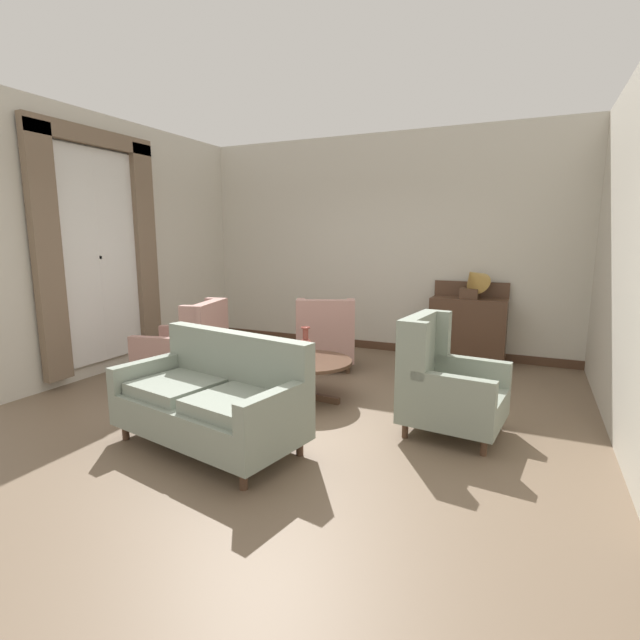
{
  "coord_description": "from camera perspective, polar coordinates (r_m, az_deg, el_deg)",
  "views": [
    {
      "loc": [
        2.13,
        -4.07,
        1.74
      ],
      "look_at": [
        0.07,
        0.52,
        0.85
      ],
      "focal_mm": 26.44,
      "sensor_mm": 36.0,
      "label": 1
    }
  ],
  "objects": [
    {
      "name": "wall_right",
      "position": [
        5.0,
        33.28,
        7.03
      ],
      "size": [
        0.08,
        4.09,
        3.24
      ],
      "primitive_type": "cube",
      "color": "beige",
      "rests_on": "ground"
    },
    {
      "name": "ground",
      "position": [
        4.91,
        -3.27,
        -10.74
      ],
      "size": [
        8.18,
        8.18,
        0.0
      ],
      "primitive_type": "plane",
      "color": "brown"
    },
    {
      "name": "porcelain_vase",
      "position": [
        5.07,
        -1.76,
        -3.25
      ],
      "size": [
        0.17,
        0.17,
        0.35
      ],
      "color": "brown",
      "rests_on": "coffee_table"
    },
    {
      "name": "armchair_near_sideboard",
      "position": [
        5.8,
        -15.65,
        -3.47
      ],
      "size": [
        1.05,
        0.94,
        1.0
      ],
      "rotation": [
        0.0,
        0.0,
        4.94
      ],
      "color": "tan",
      "rests_on": "ground"
    },
    {
      "name": "sideboard",
      "position": [
        6.85,
        17.44,
        -0.74
      ],
      "size": [
        1.01,
        0.41,
        1.12
      ],
      "color": "#4C3323",
      "rests_on": "ground"
    },
    {
      "name": "window_with_curtains",
      "position": [
        6.53,
        -25.08,
        8.27
      ],
      "size": [
        0.12,
        1.79,
        2.91
      ],
      "color": "silver"
    },
    {
      "name": "coffee_table",
      "position": [
        5.09,
        -1.26,
        -5.66
      ],
      "size": [
        0.92,
        0.92,
        0.44
      ],
      "color": "#4C3323",
      "rests_on": "ground"
    },
    {
      "name": "wall_left",
      "position": [
        7.06,
        -21.49,
        8.38
      ],
      "size": [
        0.08,
        4.09,
        3.24
      ],
      "primitive_type": "cube",
      "color": "beige",
      "rests_on": "ground"
    },
    {
      "name": "armchair_back_corner",
      "position": [
        6.27,
        0.71,
        -2.16
      ],
      "size": [
        0.99,
        1.03,
        0.96
      ],
      "rotation": [
        0.0,
        0.0,
        3.53
      ],
      "color": "tan",
      "rests_on": "ground"
    },
    {
      "name": "baseboard_back",
      "position": [
        7.45,
        6.96,
        -3.08
      ],
      "size": [
        5.79,
        0.03,
        0.12
      ],
      "primitive_type": "cube",
      "color": "#4C3323",
      "rests_on": "ground"
    },
    {
      "name": "wall_back",
      "position": [
        7.31,
        7.35,
        9.03
      ],
      "size": [
        5.95,
        0.08,
        3.24
      ],
      "primitive_type": "cube",
      "color": "beige",
      "rests_on": "ground"
    },
    {
      "name": "settee",
      "position": [
        4.1,
        -12.83,
        -9.42
      ],
      "size": [
        1.75,
        1.1,
        0.93
      ],
      "rotation": [
        0.0,
        0.0,
        -0.19
      ],
      "color": "gray",
      "rests_on": "ground"
    },
    {
      "name": "gramophone",
      "position": [
        6.67,
        18.05,
        4.53
      ],
      "size": [
        0.48,
        0.54,
        0.52
      ],
      "color": "#4C3323",
      "rests_on": "sideboard"
    },
    {
      "name": "side_table",
      "position": [
        5.85,
        12.65,
        -3.31
      ],
      "size": [
        0.48,
        0.48,
        0.69
      ],
      "color": "#4C3323",
      "rests_on": "ground"
    },
    {
      "name": "armchair_foreground_right",
      "position": [
        4.38,
        14.78,
        -7.54
      ],
      "size": [
        0.91,
        0.85,
        1.05
      ],
      "rotation": [
        0.0,
        0.0,
        7.74
      ],
      "color": "gray",
      "rests_on": "ground"
    }
  ]
}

